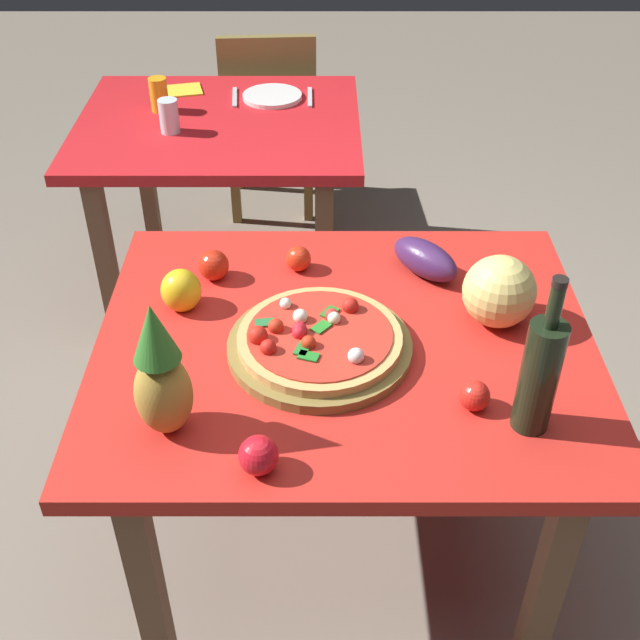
# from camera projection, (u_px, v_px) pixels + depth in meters

# --- Properties ---
(ground_plane) EXTENTS (10.00, 10.00, 0.00)m
(ground_plane) POSITION_uv_depth(u_px,v_px,m) (341.00, 538.00, 2.28)
(ground_plane) COLOR gray
(display_table) EXTENTS (1.15, 0.95, 0.73)m
(display_table) POSITION_uv_depth(u_px,v_px,m) (345.00, 368.00, 1.89)
(display_table) COLOR brown
(display_table) RESTS_ON ground_plane
(background_table) EXTENTS (1.00, 0.85, 0.73)m
(background_table) POSITION_uv_depth(u_px,v_px,m) (221.00, 147.00, 2.87)
(background_table) COLOR brown
(background_table) RESTS_ON ground_plane
(dining_chair) EXTENTS (0.42, 0.42, 0.85)m
(dining_chair) POSITION_uv_depth(u_px,v_px,m) (269.00, 113.00, 3.48)
(dining_chair) COLOR olive
(dining_chair) RESTS_ON ground_plane
(pizza_board) EXTENTS (0.42, 0.42, 0.02)m
(pizza_board) POSITION_uv_depth(u_px,v_px,m) (320.00, 347.00, 1.79)
(pizza_board) COLOR olive
(pizza_board) RESTS_ON display_table
(pizza) EXTENTS (0.37, 0.37, 0.06)m
(pizza) POSITION_uv_depth(u_px,v_px,m) (318.00, 337.00, 1.77)
(pizza) COLOR tan
(pizza) RESTS_ON pizza_board
(wine_bottle) EXTENTS (0.08, 0.08, 0.36)m
(wine_bottle) POSITION_uv_depth(u_px,v_px,m) (540.00, 374.00, 1.53)
(wine_bottle) COLOR black
(wine_bottle) RESTS_ON display_table
(pineapple_left) EXTENTS (0.11, 0.11, 0.31)m
(pineapple_left) POSITION_uv_depth(u_px,v_px,m) (161.00, 376.00, 1.52)
(pineapple_left) COLOR #B18A36
(pineapple_left) RESTS_ON display_table
(melon) EXTENTS (0.17, 0.17, 0.17)m
(melon) POSITION_uv_depth(u_px,v_px,m) (499.00, 292.00, 1.83)
(melon) COLOR #E2D072
(melon) RESTS_ON display_table
(bell_pepper) EXTENTS (0.10, 0.10, 0.11)m
(bell_pepper) POSITION_uv_depth(u_px,v_px,m) (181.00, 290.00, 1.90)
(bell_pepper) COLOR yellow
(bell_pepper) RESTS_ON display_table
(eggplant) EXTENTS (0.20, 0.21, 0.09)m
(eggplant) POSITION_uv_depth(u_px,v_px,m) (426.00, 259.00, 2.02)
(eggplant) COLOR #3F2151
(eggplant) RESTS_ON display_table
(tomato_beside_pepper) EXTENTS (0.06, 0.06, 0.06)m
(tomato_beside_pepper) POSITION_uv_depth(u_px,v_px,m) (475.00, 396.00, 1.63)
(tomato_beside_pepper) COLOR red
(tomato_beside_pepper) RESTS_ON display_table
(tomato_by_bottle) EXTENTS (0.07, 0.07, 0.07)m
(tomato_by_bottle) POSITION_uv_depth(u_px,v_px,m) (299.00, 259.00, 2.04)
(tomato_by_bottle) COLOR red
(tomato_by_bottle) RESTS_ON display_table
(tomato_at_corner) EXTENTS (0.08, 0.08, 0.08)m
(tomato_at_corner) POSITION_uv_depth(u_px,v_px,m) (214.00, 265.00, 2.01)
(tomato_at_corner) COLOR red
(tomato_at_corner) RESTS_ON display_table
(tomato_near_board) EXTENTS (0.08, 0.08, 0.08)m
(tomato_near_board) POSITION_uv_depth(u_px,v_px,m) (259.00, 455.00, 1.49)
(tomato_near_board) COLOR red
(tomato_near_board) RESTS_ON display_table
(drinking_glass_juice) EXTENTS (0.06, 0.06, 0.12)m
(drinking_glass_juice) POSITION_uv_depth(u_px,v_px,m) (159.00, 95.00, 2.84)
(drinking_glass_juice) COLOR #F6A41C
(drinking_glass_juice) RESTS_ON background_table
(drinking_glass_water) EXTENTS (0.07, 0.07, 0.11)m
(drinking_glass_water) POSITION_uv_depth(u_px,v_px,m) (169.00, 116.00, 2.69)
(drinking_glass_water) COLOR silver
(drinking_glass_water) RESTS_ON background_table
(dinner_plate) EXTENTS (0.22, 0.22, 0.02)m
(dinner_plate) POSITION_uv_depth(u_px,v_px,m) (273.00, 96.00, 2.96)
(dinner_plate) COLOR white
(dinner_plate) RESTS_ON background_table
(fork_utensil) EXTENTS (0.03, 0.18, 0.01)m
(fork_utensil) POSITION_uv_depth(u_px,v_px,m) (235.00, 97.00, 2.96)
(fork_utensil) COLOR silver
(fork_utensil) RESTS_ON background_table
(knife_utensil) EXTENTS (0.02, 0.18, 0.01)m
(knife_utensil) POSITION_uv_depth(u_px,v_px,m) (310.00, 97.00, 2.96)
(knife_utensil) COLOR silver
(knife_utensil) RESTS_ON background_table
(napkin_folded) EXTENTS (0.16, 0.15, 0.01)m
(napkin_folded) POSITION_uv_depth(u_px,v_px,m) (183.00, 90.00, 3.02)
(napkin_folded) COLOR yellow
(napkin_folded) RESTS_ON background_table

